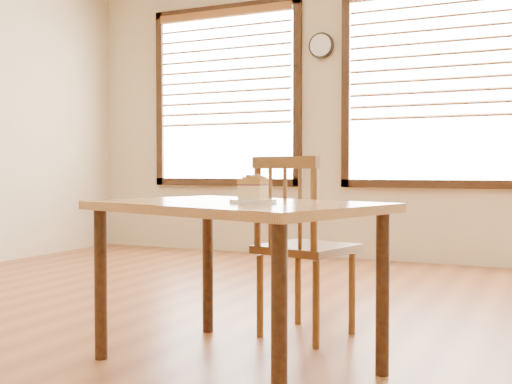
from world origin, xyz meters
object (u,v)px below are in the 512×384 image
(plate, at_px, (253,201))
(cake_slice, at_px, (253,187))
(wall_clock, at_px, (321,45))
(cafe_chair_main, at_px, (302,245))
(cafe_table_main, at_px, (236,223))

(plate, height_order, cake_slice, cake_slice)
(wall_clock, relative_size, cafe_chair_main, 0.27)
(wall_clock, distance_m, plate, 4.03)
(plate, bearing_deg, wall_clock, 104.92)
(cafe_chair_main, xyz_separation_m, plate, (0.02, -0.65, 0.27))
(plate, xyz_separation_m, cake_slice, (-0.00, -0.00, 0.06))
(cafe_chair_main, relative_size, plate, 4.70)
(cafe_chair_main, distance_m, plate, 0.70)
(cafe_chair_main, bearing_deg, wall_clock, -59.11)
(wall_clock, xyz_separation_m, plate, (0.97, -3.65, -1.39))
(wall_clock, relative_size, cake_slice, 2.06)
(cafe_table_main, xyz_separation_m, cafe_chair_main, (0.09, 0.61, -0.16))
(cafe_chair_main, height_order, plate, cafe_chair_main)
(wall_clock, bearing_deg, plate, -75.08)
(cafe_table_main, bearing_deg, cafe_chair_main, 99.39)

